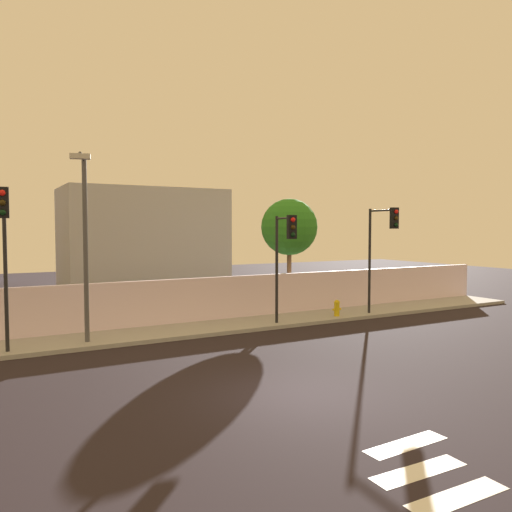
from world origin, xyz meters
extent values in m
plane|color=black|center=(0.00, 0.00, 0.00)|extent=(80.00, 80.00, 0.00)
cube|color=#9E9E9E|center=(0.00, 8.20, 0.07)|extent=(36.00, 2.40, 0.15)
cube|color=silver|center=(0.00, 9.49, 1.05)|extent=(36.00, 0.18, 1.80)
cube|color=silver|center=(-0.49, -4.95, 0.00)|extent=(1.80, 0.46, 0.01)
cube|color=silver|center=(-0.38, -4.10, 0.00)|extent=(1.81, 0.47, 0.01)
cube|color=silver|center=(0.20, -3.25, 0.00)|extent=(1.82, 0.51, 0.01)
cylinder|color=black|center=(8.96, 7.55, 2.52)|extent=(0.12, 0.12, 4.75)
cylinder|color=black|center=(8.92, 6.76, 4.80)|extent=(0.15, 1.59, 0.08)
cube|color=black|center=(8.88, 5.97, 4.45)|extent=(0.35, 0.22, 0.90)
sphere|color=red|center=(8.88, 5.85, 4.72)|extent=(0.18, 0.18, 0.18)
sphere|color=#33260A|center=(8.88, 5.85, 4.44)|extent=(0.18, 0.18, 0.18)
sphere|color=black|center=(8.88, 5.85, 4.16)|extent=(0.18, 0.18, 0.18)
cylinder|color=black|center=(-5.90, 7.55, 2.68)|extent=(0.12, 0.12, 5.05)
cylinder|color=black|center=(-5.94, 6.98, 5.10)|extent=(0.16, 1.14, 0.08)
cube|color=black|center=(-5.98, 6.42, 4.75)|extent=(0.35, 0.22, 0.90)
sphere|color=red|center=(-5.98, 6.30, 5.02)|extent=(0.18, 0.18, 0.18)
sphere|color=#33260A|center=(-5.98, 6.30, 4.74)|extent=(0.18, 0.18, 0.18)
sphere|color=black|center=(-5.98, 6.30, 4.46)|extent=(0.18, 0.18, 0.18)
cylinder|color=black|center=(4.00, 7.55, 2.33)|extent=(0.12, 0.12, 4.36)
cylinder|color=black|center=(3.87, 6.81, 4.41)|extent=(0.33, 1.50, 0.08)
cube|color=black|center=(3.75, 6.06, 4.06)|extent=(0.37, 0.25, 0.90)
sphere|color=red|center=(3.73, 5.94, 4.33)|extent=(0.18, 0.18, 0.18)
sphere|color=#33260A|center=(3.73, 5.94, 4.05)|extent=(0.18, 0.18, 0.18)
sphere|color=black|center=(3.73, 5.94, 3.77)|extent=(0.18, 0.18, 0.18)
cylinder|color=#4C4C51|center=(-3.45, 7.75, 3.26)|extent=(0.16, 0.16, 6.21)
cylinder|color=#4C4C51|center=(-3.63, 7.05, 6.31)|extent=(0.46, 1.43, 0.10)
cube|color=beige|center=(-3.82, 6.34, 6.21)|extent=(0.64, 0.38, 0.16)
cylinder|color=gold|center=(7.13, 7.59, 0.43)|extent=(0.24, 0.24, 0.55)
sphere|color=gold|center=(7.13, 7.59, 0.74)|extent=(0.26, 0.26, 0.26)
cylinder|color=gold|center=(6.96, 7.59, 0.45)|extent=(0.10, 0.09, 0.09)
cylinder|color=gold|center=(7.30, 7.59, 0.45)|extent=(0.10, 0.09, 0.09)
cylinder|color=brown|center=(6.56, 10.58, 1.67)|extent=(0.22, 0.22, 3.33)
sphere|color=#318625|center=(6.56, 10.58, 4.08)|extent=(2.73, 2.73, 2.73)
cube|color=#B1B1B1|center=(3.18, 23.49, 3.32)|extent=(10.38, 6.00, 6.65)
camera|label=1|loc=(-6.65, -9.82, 3.99)|focal=35.20mm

